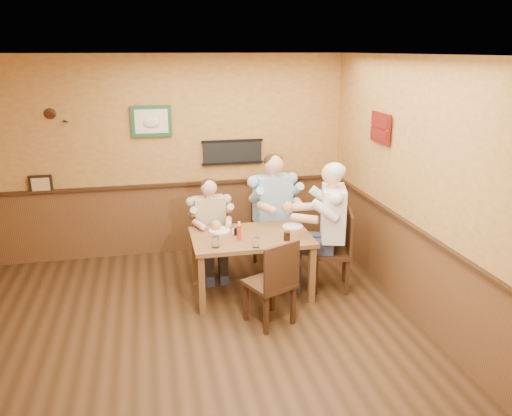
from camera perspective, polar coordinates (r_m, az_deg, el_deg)
The scene contains 17 objects.
room at distance 4.78m, azimuth -7.16°, elevation 3.50°, with size 5.02×5.03×2.81m.
dining_table at distance 5.93m, azimuth -0.58°, elevation -3.96°, with size 1.40×0.90×0.75m.
chair_back_left at distance 6.56m, azimuth -5.27°, elevation -4.21°, with size 0.38×0.38×0.82m, color #3B2312, non-canonical shape.
chair_back_right at distance 6.75m, azimuth 1.87°, elevation -2.76°, with size 0.45×0.45×0.98m, color #3B2312, non-canonical shape.
chair_right_end at distance 6.19m, azimuth 8.60°, elevation -4.79°, with size 0.46×0.46×1.00m, color #3B2312, non-canonical shape.
chair_near_side at distance 5.37m, azimuth 1.55°, elevation -8.38°, with size 0.45×0.45×0.97m, color #3B2312, non-canonical shape.
diner_tan_shirt at distance 6.50m, azimuth -5.31°, elevation -2.78°, with size 0.54×0.54×1.16m, color #C8B58A, non-canonical shape.
diner_blue_polo at distance 6.68m, azimuth 1.89°, elevation -1.07°, with size 0.65×0.65×1.40m, color #8BB1D0, non-canonical shape.
diner_white_elder at distance 6.11m, azimuth 8.70°, elevation -2.93°, with size 0.66×0.66×1.43m, color silver, non-canonical shape.
water_glass_left at distance 5.54m, azimuth -4.65°, elevation -3.89°, with size 0.08×0.08×0.13m, color silver.
water_glass_mid at distance 5.53m, azimuth 0.00°, elevation -3.94°, with size 0.08×0.08×0.12m, color white.
cola_tumbler at distance 5.74m, azimuth 3.55°, elevation -3.23°, with size 0.08×0.08×0.10m, color black.
hot_sauce_bottle at distance 5.72m, azimuth -1.94°, elevation -2.74°, with size 0.05×0.05×0.20m, color red.
salt_shaker at distance 5.91m, azimuth -2.59°, elevation -2.70°, with size 0.03×0.03×0.08m, color white.
pepper_shaker at distance 5.89m, azimuth -2.35°, elevation -2.72°, with size 0.04×0.04×0.09m, color black.
plate_far_left at distance 6.05m, azimuth -4.19°, elevation -2.56°, with size 0.26×0.26×0.02m, color white.
plate_far_right at distance 6.18m, azimuth 4.21°, elevation -2.10°, with size 0.25×0.25×0.02m, color white.
Camera 1 is at (-0.27, -4.45, 2.85)m, focal length 35.00 mm.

